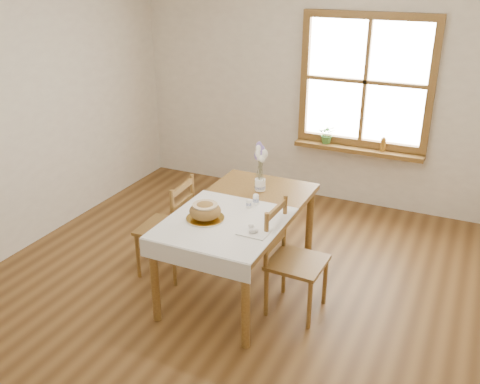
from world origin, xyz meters
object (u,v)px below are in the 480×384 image
(dining_table, at_px, (240,217))
(chair_left, at_px, (165,226))
(flower_vase, at_px, (260,186))
(chair_right, at_px, (297,261))
(bread_plate, at_px, (205,218))

(dining_table, height_order, chair_left, chair_left)
(dining_table, height_order, flower_vase, flower_vase)
(chair_left, height_order, flower_vase, chair_left)
(chair_right, distance_m, flower_vase, 0.86)
(dining_table, height_order, chair_right, chair_right)
(chair_left, xyz_separation_m, chair_right, (1.28, -0.06, -0.00))
(chair_left, height_order, chair_right, chair_left)
(dining_table, height_order, bread_plate, bread_plate)
(flower_vase, bearing_deg, chair_left, -145.47)
(chair_left, xyz_separation_m, bread_plate, (0.55, -0.24, 0.30))
(dining_table, xyz_separation_m, chair_left, (-0.71, -0.08, -0.20))
(dining_table, xyz_separation_m, chair_right, (0.57, -0.14, -0.20))
(dining_table, xyz_separation_m, flower_vase, (0.01, 0.41, 0.14))
(dining_table, relative_size, flower_vase, 15.01)
(chair_left, distance_m, bread_plate, 0.68)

